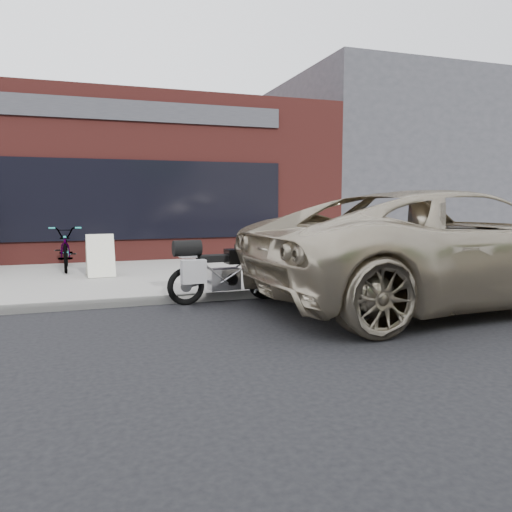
{
  "coord_description": "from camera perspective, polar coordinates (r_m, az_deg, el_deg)",
  "views": [
    {
      "loc": [
        -2.04,
        -4.01,
        1.68
      ],
      "look_at": [
        0.35,
        3.04,
        0.85
      ],
      "focal_mm": 35.0,
      "sensor_mm": 36.0,
      "label": 1
    }
  ],
  "objects": [
    {
      "name": "neighbour_building",
      "position": [
        21.71,
        15.22,
        9.61
      ],
      "size": [
        10.0,
        10.0,
        6.0
      ],
      "primitive_type": "cube",
      "color": "#2D2D33",
      "rests_on": "ground"
    },
    {
      "name": "minivan",
      "position": [
        8.66,
        21.15,
        0.91
      ],
      "size": [
        6.78,
        3.37,
        1.85
      ],
      "primitive_type": "imported",
      "rotation": [
        0.0,
        0.0,
        1.62
      ],
      "color": "#B6A88D",
      "rests_on": "ground"
    },
    {
      "name": "storefront",
      "position": [
        18.01,
        -18.77,
        7.82
      ],
      "size": [
        14.0,
        10.07,
        4.5
      ],
      "color": "#511D1A",
      "rests_on": "ground"
    },
    {
      "name": "bicycle_front",
      "position": [
        11.82,
        -20.88,
        0.88
      ],
      "size": [
        0.71,
        1.88,
        0.98
      ],
      "primitive_type": "imported",
      "rotation": [
        0.0,
        0.0,
        0.03
      ],
      "color": "gray",
      "rests_on": "near_sidewalk"
    },
    {
      "name": "near_sidewalk",
      "position": [
        11.32,
        -8.15,
        -1.87
      ],
      "size": [
        44.0,
        6.0,
        0.15
      ],
      "primitive_type": "cube",
      "color": "gray",
      "rests_on": "ground"
    },
    {
      "name": "ground",
      "position": [
        4.81,
        7.96,
        -14.15
      ],
      "size": [
        120.0,
        120.0,
        0.0
      ],
      "primitive_type": "plane",
      "color": "black",
      "rests_on": "ground"
    },
    {
      "name": "motorcycle",
      "position": [
        8.22,
        -4.22,
        -1.59
      ],
      "size": [
        2.0,
        0.73,
        1.27
      ],
      "rotation": [
        0.0,
        0.0,
        0.07
      ],
      "color": "black",
      "rests_on": "ground"
    },
    {
      "name": "sandwich_sign",
      "position": [
        10.56,
        -17.37,
        0.08
      ],
      "size": [
        0.57,
        0.53,
        0.86
      ],
      "rotation": [
        0.0,
        0.0,
        0.08
      ],
      "color": "silver",
      "rests_on": "near_sidewalk"
    }
  ]
}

